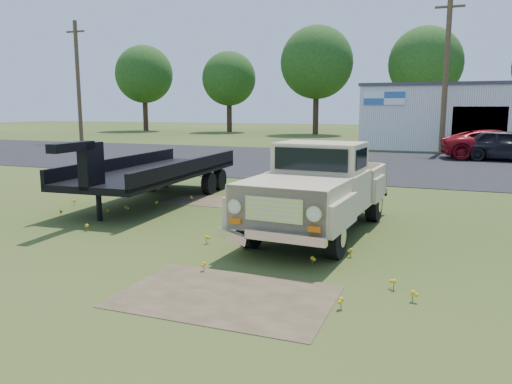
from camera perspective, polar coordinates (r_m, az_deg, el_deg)
ground at (r=10.43m, az=-4.17°, el=-5.08°), size 140.00×140.00×0.00m
asphalt_lot at (r=24.65m, az=10.80°, el=3.31°), size 90.00×14.00×0.02m
dirt_patch_a at (r=7.24m, az=-3.45°, el=-11.83°), size 3.00×2.00×0.01m
dirt_patch_b at (r=14.36m, az=-5.48°, el=-1.02°), size 2.20×1.60×0.01m
commercial_building at (r=36.16m, az=23.88°, el=7.97°), size 14.20×8.20×4.15m
utility_pole_west at (r=40.80m, az=-19.66°, el=11.85°), size 1.60×0.30×9.00m
utility_pole_mid at (r=31.19m, az=20.88°, el=12.63°), size 1.60×0.30×9.00m
treeline_a at (r=58.91m, az=-12.68°, el=12.98°), size 6.40×6.40×9.52m
treeline_b at (r=54.95m, az=-3.10°, el=12.79°), size 5.76×5.76×8.57m
treeline_c at (r=50.34m, az=6.95°, el=14.47°), size 7.04×7.04×10.47m
treeline_d at (r=49.84m, az=18.79°, el=13.72°), size 6.72×6.72×10.00m
vintage_pickup_truck at (r=10.60m, az=7.29°, el=0.46°), size 2.44×5.48×1.94m
flatbed_trailer at (r=14.44m, az=-11.50°, el=2.74°), size 2.70×7.15×1.92m
red_pickup at (r=28.41m, az=25.86°, el=4.86°), size 5.70×3.24×1.50m
dark_sedan at (r=27.77m, az=26.71°, el=4.78°), size 4.76×2.27×1.57m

